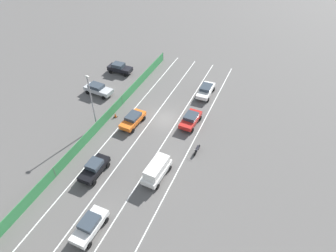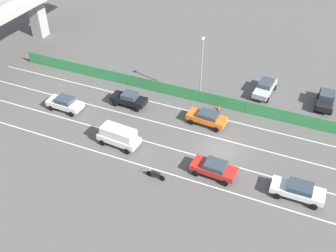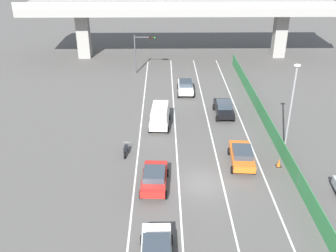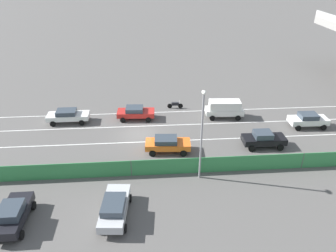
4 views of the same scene
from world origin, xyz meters
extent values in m
plane|color=#565451|center=(0.00, 0.00, 0.00)|extent=(300.00, 300.00, 0.00)
cube|color=silver|center=(-5.21, 6.99, 0.00)|extent=(0.14, 49.98, 0.01)
cube|color=silver|center=(-1.74, 6.99, 0.00)|extent=(0.14, 49.98, 0.01)
cube|color=silver|center=(1.74, 6.99, 0.00)|extent=(0.14, 49.98, 0.01)
cube|color=silver|center=(5.21, 6.99, 0.00)|extent=(0.14, 49.98, 0.01)
cube|color=gray|center=(0.00, 33.98, 7.53)|extent=(47.17, 8.70, 1.13)
cube|color=#B2B2AD|center=(0.00, 29.80, 8.54)|extent=(47.17, 0.30, 0.90)
cube|color=gray|center=(-15.09, 33.98, 3.48)|extent=(1.84, 1.84, 6.96)
cube|color=gray|center=(15.09, 33.98, 3.48)|extent=(1.84, 1.84, 6.96)
cube|color=#338447|center=(7.41, 6.99, 0.78)|extent=(0.06, 45.98, 1.57)
cylinder|color=#4C514C|center=(7.41, -0.67, 0.78)|extent=(0.10, 0.10, 1.57)
cylinder|color=#4C514C|center=(7.41, 14.65, 0.78)|extent=(0.10, 0.10, 1.57)
cylinder|color=#4C514C|center=(7.41, 29.98, 0.78)|extent=(0.10, 0.10, 1.57)
cube|color=orange|center=(3.69, 2.80, 0.77)|extent=(2.09, 4.49, 0.58)
cube|color=#333D47|center=(3.68, 2.60, 1.29)|extent=(1.72, 2.25, 0.46)
cylinder|color=black|center=(2.90, 4.34, 0.32)|extent=(0.26, 0.65, 0.64)
cylinder|color=black|center=(4.69, 4.22, 0.32)|extent=(0.26, 0.65, 0.64)
cylinder|color=black|center=(2.69, 1.37, 0.32)|extent=(0.26, 0.65, 0.64)
cylinder|color=black|center=(4.48, 1.25, 0.32)|extent=(0.26, 0.65, 0.64)
cube|color=silver|center=(-3.29, 10.01, 0.80)|extent=(2.08, 4.51, 0.63)
cube|color=silver|center=(-3.29, 10.01, 1.60)|extent=(1.81, 3.71, 0.98)
cylinder|color=black|center=(-4.08, 11.56, 0.32)|extent=(0.26, 0.65, 0.64)
cylinder|color=black|center=(-2.30, 11.44, 0.32)|extent=(0.26, 0.65, 0.64)
cylinder|color=black|center=(-4.28, 8.57, 0.32)|extent=(0.26, 0.65, 0.64)
cylinder|color=black|center=(-2.50, 8.45, 0.32)|extent=(0.26, 0.65, 0.64)
cube|color=#333D47|center=(-3.38, -8.27, 1.29)|extent=(1.62, 2.18, 0.49)
cylinder|color=black|center=(-4.31, -6.55, 0.32)|extent=(0.23, 0.64, 0.64)
cylinder|color=black|center=(-2.49, -6.53, 0.32)|extent=(0.23, 0.64, 0.64)
cube|color=silver|center=(-0.21, 18.81, 0.79)|extent=(1.83, 4.24, 0.62)
cube|color=#333D47|center=(-0.21, 18.70, 1.36)|extent=(1.58, 1.95, 0.51)
cylinder|color=black|center=(-1.05, 20.25, 0.32)|extent=(0.23, 0.64, 0.64)
cylinder|color=black|center=(0.70, 20.22, 0.32)|extent=(0.23, 0.64, 0.64)
cylinder|color=black|center=(-1.11, 17.40, 0.32)|extent=(0.23, 0.64, 0.64)
cylinder|color=black|center=(0.64, 17.36, 0.32)|extent=(0.23, 0.64, 0.64)
cube|color=black|center=(3.53, 12.43, 0.79)|extent=(1.75, 4.25, 0.63)
cube|color=#333D47|center=(3.53, 12.25, 1.38)|extent=(1.52, 1.75, 0.56)
cylinder|color=black|center=(2.68, 13.88, 0.32)|extent=(0.22, 0.64, 0.64)
cylinder|color=black|center=(4.40, 13.87, 0.32)|extent=(0.22, 0.64, 0.64)
cylinder|color=black|center=(2.66, 10.99, 0.32)|extent=(0.22, 0.64, 0.64)
cylinder|color=black|center=(4.38, 10.98, 0.32)|extent=(0.22, 0.64, 0.64)
cube|color=red|center=(-3.63, -0.40, 0.76)|extent=(2.06, 4.39, 0.56)
cube|color=#333D47|center=(-3.64, -0.54, 1.28)|extent=(1.72, 2.06, 0.47)
cylinder|color=black|center=(-4.47, 1.11, 0.32)|extent=(0.25, 0.65, 0.64)
cylinder|color=black|center=(-2.64, 1.02, 0.32)|extent=(0.25, 0.65, 0.64)
cylinder|color=black|center=(-4.63, -1.81, 0.32)|extent=(0.25, 0.65, 0.64)
cylinder|color=black|center=(-2.79, -1.91, 0.32)|extent=(0.25, 0.65, 0.64)
cylinder|color=black|center=(-6.24, 5.14, 0.30)|extent=(0.13, 0.60, 0.60)
cylinder|color=black|center=(-6.31, 3.80, 0.30)|extent=(0.13, 0.60, 0.60)
cube|color=black|center=(-6.27, 4.47, 0.58)|extent=(0.33, 0.93, 0.36)
cylinder|color=#B2B2B2|center=(-6.24, 5.04, 0.92)|extent=(0.60, 0.06, 0.03)
cylinder|color=#47474C|center=(-6.73, 26.28, 2.67)|extent=(0.18, 0.18, 5.34)
cylinder|color=#47474C|center=(-5.38, 26.21, 5.04)|extent=(2.70, 0.25, 0.12)
cube|color=black|center=(-4.30, 26.16, 5.04)|extent=(0.97, 0.33, 0.32)
sphere|color=#390706|center=(-4.61, 26.01, 5.04)|extent=(0.20, 0.20, 0.20)
sphere|color=#3B2806|center=(-4.31, 26.00, 5.04)|extent=(0.20, 0.20, 0.20)
sphere|color=green|center=(-4.01, 25.98, 5.04)|extent=(0.20, 0.20, 0.20)
cylinder|color=gray|center=(8.08, 5.19, 3.88)|extent=(0.16, 0.16, 7.76)
ellipsoid|color=silver|center=(8.08, 5.19, 7.94)|extent=(0.60, 0.36, 0.28)
cone|color=orange|center=(6.79, 2.36, 0.35)|extent=(0.36, 0.36, 0.69)
cube|color=black|center=(6.79, 2.36, 0.01)|extent=(0.47, 0.47, 0.03)
camera|label=1|loc=(-13.26, 30.19, 26.68)|focal=31.82mm
camera|label=2|loc=(-30.47, -7.22, 27.07)|focal=42.69mm
camera|label=3|loc=(-2.91, -24.96, 17.84)|focal=41.18mm
camera|label=4|loc=(30.31, 0.76, 17.10)|focal=34.30mm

